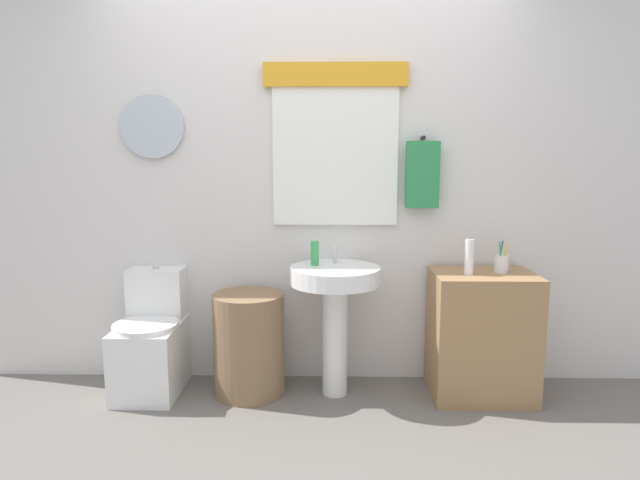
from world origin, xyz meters
TOP-DOWN VIEW (x-y plane):
  - ground_plane at (0.00, 0.00)m, footprint 8.00×8.00m
  - back_wall at (0.00, 1.15)m, footprint 4.40×0.18m
  - toilet at (-0.94, 0.88)m, footprint 0.38×0.51m
  - laundry_hamper at (-0.35, 0.85)m, footprint 0.42×0.42m
  - pedestal_sink at (0.17, 0.85)m, footprint 0.53×0.53m
  - faucet at (0.17, 0.97)m, footprint 0.03×0.03m
  - wooden_cabinet at (1.04, 0.85)m, footprint 0.59×0.44m
  - soap_bottle at (0.05, 0.90)m, footprint 0.05×0.05m
  - lotion_bottle at (0.93, 0.81)m, footprint 0.05×0.05m
  - toothbrush_cup at (1.14, 0.87)m, footprint 0.08×0.08m

SIDE VIEW (x-z plane):
  - ground_plane at x=0.00m, z-range 0.00..0.00m
  - toilet at x=-0.94m, z-range -0.08..0.66m
  - laundry_hamper at x=-0.35m, z-range 0.00..0.61m
  - wooden_cabinet at x=1.04m, z-range 0.00..0.75m
  - pedestal_sink at x=0.17m, z-range 0.20..0.98m
  - toothbrush_cup at x=1.14m, z-range 0.71..0.89m
  - faucet at x=0.17m, z-range 0.78..0.88m
  - lotion_bottle at x=0.93m, z-range 0.75..0.95m
  - soap_bottle at x=0.05m, z-range 0.78..0.92m
  - back_wall at x=0.00m, z-range 0.01..2.61m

